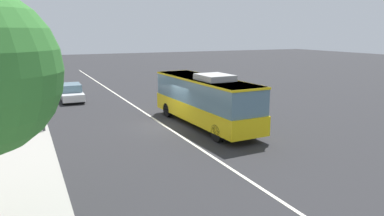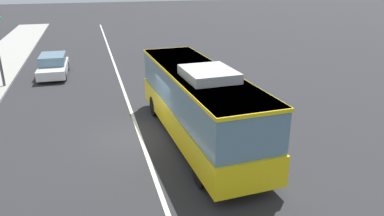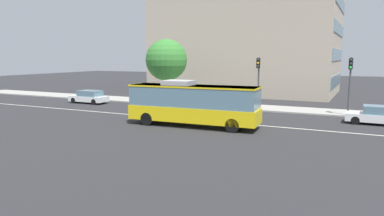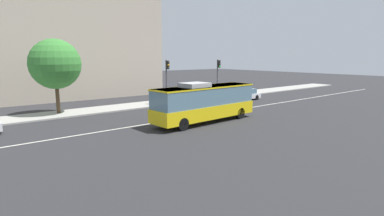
# 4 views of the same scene
# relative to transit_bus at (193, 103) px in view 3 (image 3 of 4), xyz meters

# --- Properties ---
(ground_plane) EXTENTS (160.00, 160.00, 0.00)m
(ground_plane) POSITION_rel_transit_bus_xyz_m (1.13, 2.37, -1.81)
(ground_plane) COLOR #28282B
(sidewalk_kerb) EXTENTS (80.00, 3.87, 0.14)m
(sidewalk_kerb) POSITION_rel_transit_bus_xyz_m (1.13, 11.21, -1.74)
(sidewalk_kerb) COLOR #9E9B93
(sidewalk_kerb) RESTS_ON ground_plane
(lane_centre_line) EXTENTS (76.00, 0.16, 0.01)m
(lane_centre_line) POSITION_rel_transit_bus_xyz_m (1.13, 2.37, -1.80)
(lane_centre_line) COLOR silver
(lane_centre_line) RESTS_ON ground_plane
(transit_bus) EXTENTS (10.10, 2.96, 3.46)m
(transit_bus) POSITION_rel_transit_bus_xyz_m (0.00, 0.00, 0.00)
(transit_bus) COLOR yellow
(transit_bus) RESTS_ON ground_plane
(sedan_white) EXTENTS (4.52, 1.86, 1.46)m
(sedan_white) POSITION_rel_transit_bus_xyz_m (-16.34, 6.99, -1.09)
(sedan_white) COLOR white
(sedan_white) RESTS_ON ground_plane
(sedan_white_ahead) EXTENTS (4.54, 1.91, 1.46)m
(sedan_white_ahead) POSITION_rel_transit_bus_xyz_m (12.82, 6.72, -1.09)
(sedan_white_ahead) COLOR white
(sedan_white_ahead) RESTS_ON ground_plane
(traffic_light_near_corner) EXTENTS (0.32, 0.62, 5.20)m
(traffic_light_near_corner) POSITION_rel_transit_bus_xyz_m (2.55, 9.41, 1.75)
(traffic_light_near_corner) COLOR #47474C
(traffic_light_near_corner) RESTS_ON ground_plane
(traffic_light_mid_block) EXTENTS (0.33, 0.62, 5.20)m
(traffic_light_mid_block) POSITION_rel_transit_bus_xyz_m (10.61, 9.42, 1.75)
(traffic_light_mid_block) COLOR #47474C
(traffic_light_mid_block) RESTS_ON ground_plane
(street_tree_kerbside_left) EXTENTS (4.78, 4.78, 7.28)m
(street_tree_kerbside_left) POSITION_rel_transit_bus_xyz_m (-8.80, 11.63, 3.06)
(street_tree_kerbside_left) COLOR #4C3823
(street_tree_kerbside_left) RESTS_ON ground_plane
(office_block_background) EXTENTS (25.82, 17.20, 23.80)m
(office_block_background) POSITION_rel_transit_bus_xyz_m (-3.98, 27.85, 10.09)
(office_block_background) COLOR #B7A893
(office_block_background) RESTS_ON ground_plane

